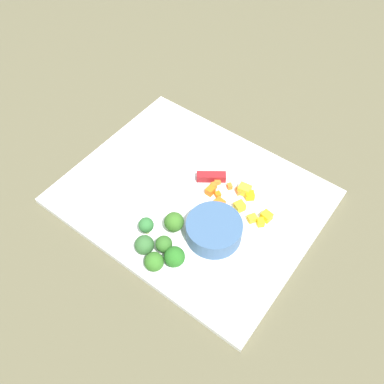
{
  "coord_description": "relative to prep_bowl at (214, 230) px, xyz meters",
  "views": [
    {
      "loc": [
        0.3,
        -0.4,
        0.68
      ],
      "look_at": [
        0.0,
        0.0,
        0.02
      ],
      "focal_mm": 38.96,
      "sensor_mm": 36.0,
      "label": 1
    }
  ],
  "objects": [
    {
      "name": "ground_plane",
      "position": [
        -0.09,
        0.05,
        -0.03
      ],
      "size": [
        4.0,
        4.0,
        0.0
      ],
      "primitive_type": "plane",
      "color": "brown"
    },
    {
      "name": "cutting_board",
      "position": [
        -0.09,
        0.05,
        -0.03
      ],
      "size": [
        0.49,
        0.39,
        0.01
      ],
      "primitive_type": "cube",
      "color": "white",
      "rests_on": "ground_plane"
    },
    {
      "name": "prep_bowl",
      "position": [
        0.0,
        0.0,
        0.0
      ],
      "size": [
        0.1,
        0.1,
        0.04
      ],
      "primitive_type": "cylinder",
      "color": "#395A84",
      "rests_on": "cutting_board"
    },
    {
      "name": "chef_knife",
      "position": [
        -0.15,
        0.06,
        -0.01
      ],
      "size": [
        0.27,
        0.21,
        0.02
      ],
      "rotation": [
        0.0,
        0.0,
        3.78
      ],
      "color": "silver",
      "rests_on": "cutting_board"
    },
    {
      "name": "carrot_dice_0",
      "position": [
        -0.06,
        0.08,
        -0.01
      ],
      "size": [
        0.01,
        0.02,
        0.02
      ],
      "primitive_type": "cube",
      "rotation": [
        0.0,
        0.0,
        3.11
      ],
      "color": "orange",
      "rests_on": "cutting_board"
    },
    {
      "name": "carrot_dice_1",
      "position": [
        -0.03,
        0.06,
        -0.01
      ],
      "size": [
        0.02,
        0.02,
        0.01
      ],
      "primitive_type": "cube",
      "rotation": [
        0.0,
        0.0,
        1.45
      ],
      "color": "orange",
      "rests_on": "cutting_board"
    },
    {
      "name": "carrot_dice_2",
      "position": [
        -0.07,
        0.11,
        -0.01
      ],
      "size": [
        0.02,
        0.02,
        0.01
      ],
      "primitive_type": "cube",
      "rotation": [
        0.0,
        0.0,
        0.99
      ],
      "color": "orange",
      "rests_on": "cutting_board"
    },
    {
      "name": "carrot_dice_3",
      "position": [
        -0.07,
        0.09,
        -0.01
      ],
      "size": [
        0.02,
        0.02,
        0.01
      ],
      "primitive_type": "cube",
      "rotation": [
        0.0,
        0.0,
        2.48
      ],
      "color": "orange",
      "rests_on": "cutting_board"
    },
    {
      "name": "carrot_dice_4",
      "position": [
        -0.02,
        0.11,
        -0.01
      ],
      "size": [
        0.02,
        0.02,
        0.01
      ],
      "primitive_type": "cube",
      "rotation": [
        0.0,
        0.0,
        0.94
      ],
      "color": "orange",
      "rests_on": "cutting_board"
    },
    {
      "name": "carrot_dice_5",
      "position": [
        -0.04,
        0.11,
        -0.01
      ],
      "size": [
        0.01,
        0.01,
        0.01
      ],
      "primitive_type": "cube",
      "rotation": [
        0.0,
        0.0,
        2.47
      ],
      "color": "orange",
      "rests_on": "cutting_board"
    },
    {
      "name": "carrot_dice_6",
      "position": [
        -0.05,
        0.08,
        -0.01
      ],
      "size": [
        0.01,
        0.01,
        0.01
      ],
      "primitive_type": "cube",
      "rotation": [
        0.0,
        0.0,
        2.64
      ],
      "color": "orange",
      "rests_on": "cutting_board"
    },
    {
      "name": "pepper_dice_0",
      "position": [
        -0.01,
        0.12,
        -0.01
      ],
      "size": [
        0.03,
        0.02,
        0.02
      ],
      "primitive_type": "cube",
      "rotation": [
        0.0,
        0.0,
        1.71
      ],
      "color": "yellow",
      "rests_on": "cutting_board"
    },
    {
      "name": "pepper_dice_1",
      "position": [
        0.01,
        0.08,
        -0.01
      ],
      "size": [
        0.02,
        0.02,
        0.02
      ],
      "primitive_type": "cube",
      "rotation": [
        0.0,
        0.0,
        1.14
      ],
      "color": "yellow",
      "rests_on": "cutting_board"
    },
    {
      "name": "pepper_dice_2",
      "position": [
        0.06,
        0.09,
        -0.01
      ],
      "size": [
        0.02,
        0.02,
        0.02
      ],
      "primitive_type": "cube",
      "rotation": [
        0.0,
        0.0,
        1.41
      ],
      "color": "yellow",
      "rests_on": "cutting_board"
    },
    {
      "name": "pepper_dice_3",
      "position": [
        0.04,
        0.07,
        -0.01
      ],
      "size": [
        0.02,
        0.02,
        0.01
      ],
      "primitive_type": "cube",
      "rotation": [
        0.0,
        0.0,
        2.61
      ],
      "color": "yellow",
      "rests_on": "cutting_board"
    },
    {
      "name": "pepper_dice_4",
      "position": [
        0.06,
        0.07,
        -0.01
      ],
      "size": [
        0.02,
        0.02,
        0.01
      ],
      "primitive_type": "cube",
      "rotation": [
        0.0,
        0.0,
        2.33
      ],
      "color": "yellow",
      "rests_on": "cutting_board"
    },
    {
      "name": "pepper_dice_5",
      "position": [
        0.01,
        0.11,
        -0.01
      ],
      "size": [
        0.02,
        0.02,
        0.02
      ],
      "primitive_type": "cube",
      "rotation": [
        0.0,
        0.0,
        2.32
      ],
      "color": "yellow",
      "rests_on": "cutting_board"
    },
    {
      "name": "broccoli_floret_0",
      "position": [
        -0.02,
        -0.09,
        0.0
      ],
      "size": [
        0.04,
        0.04,
        0.04
      ],
      "color": "#86C15B",
      "rests_on": "cutting_board"
    },
    {
      "name": "broccoli_floret_1",
      "position": [
        -0.1,
        -0.07,
        0.0
      ],
      "size": [
        0.03,
        0.03,
        0.04
      ],
      "color": "#8EAD5A",
      "rests_on": "cutting_board"
    },
    {
      "name": "broccoli_floret_2",
      "position": [
        -0.05,
        -0.12,
        -0.0
      ],
      "size": [
        0.03,
        0.03,
        0.04
      ],
      "color": "#8FB75D",
      "rests_on": "cutting_board"
    },
    {
      "name": "broccoli_floret_3",
      "position": [
        -0.07,
        -0.03,
        0.0
      ],
      "size": [
        0.04,
        0.04,
        0.04
      ],
      "color": "#85B555",
      "rests_on": "cutting_board"
    },
    {
      "name": "broccoli_floret_4",
      "position": [
        -0.08,
        -0.1,
        -0.0
      ],
      "size": [
        0.04,
        0.04,
        0.04
      ],
      "color": "#82B366",
      "rests_on": "cutting_board"
    },
    {
      "name": "broccoli_floret_5",
      "position": [
        -0.05,
        -0.08,
        0.0
      ],
      "size": [
        0.03,
        0.03,
        0.04
      ],
      "color": "#82B66D",
      "rests_on": "cutting_board"
    }
  ]
}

